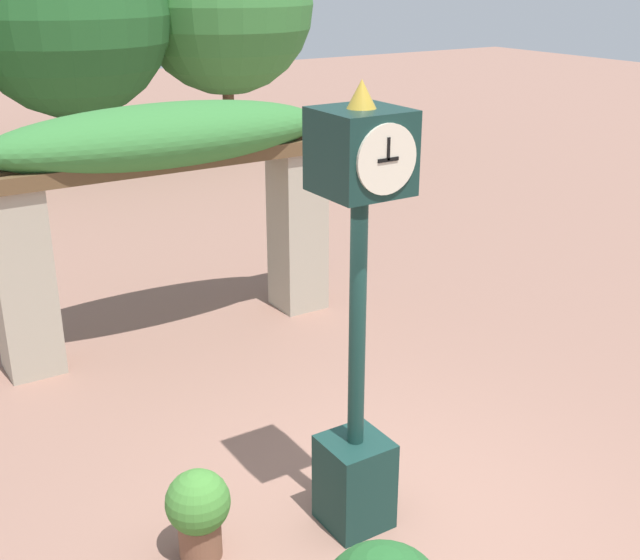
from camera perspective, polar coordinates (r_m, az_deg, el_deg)
ground_plane at (r=6.62m, az=4.47°, el=-16.71°), size 60.00×60.00×0.00m
pedestal_clock at (r=5.71m, az=2.68°, el=-2.94°), size 0.56×0.60×3.42m
pergola at (r=9.08m, az=-10.86°, el=7.59°), size 4.51×1.17×2.72m
potted_plant_near_right at (r=6.11m, az=-8.65°, el=-15.86°), size 0.48×0.48×0.71m
tree_line at (r=18.69m, az=-18.58°, el=17.06°), size 14.79×4.37×5.38m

